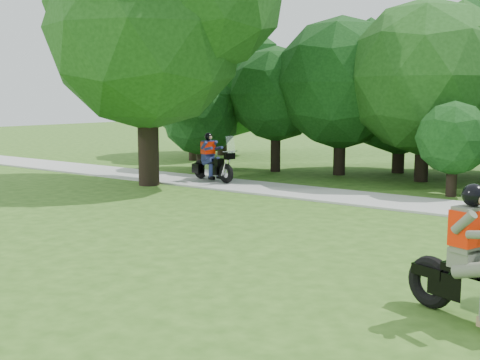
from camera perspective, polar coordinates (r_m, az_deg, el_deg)
The scene contains 3 objects.
ground at distance 8.89m, azimuth 10.91°, elevation -11.27°, with size 100.00×100.00×0.00m, color #2E5418.
big_tree_west at distance 20.38m, azimuth -8.31°, elevation 15.89°, with size 8.64×6.56×9.96m.
touring_motorcycle at distance 20.48m, azimuth -2.81°, elevation 1.59°, with size 2.11×1.02×1.63m.
Camera 1 is at (3.52, -7.63, 2.89)m, focal length 45.00 mm.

